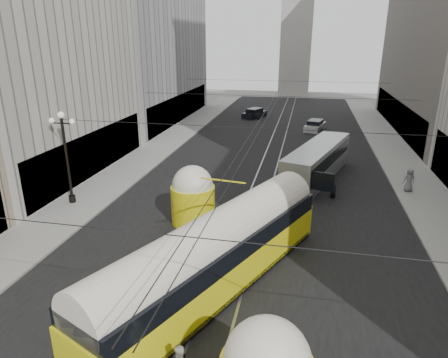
% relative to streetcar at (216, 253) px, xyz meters
% --- Properties ---
extents(road, '(20.00, 85.00, 0.02)m').
position_rel_streetcar_xyz_m(road, '(0.50, 22.15, -1.84)').
color(road, black).
rests_on(road, ground).
extents(sidewalk_left, '(4.00, 72.00, 0.15)m').
position_rel_streetcar_xyz_m(sidewalk_left, '(-11.50, 25.65, -1.77)').
color(sidewalk_left, gray).
rests_on(sidewalk_left, ground).
extents(sidewalk_right, '(4.00, 72.00, 0.15)m').
position_rel_streetcar_xyz_m(sidewalk_right, '(12.50, 25.65, -1.77)').
color(sidewalk_right, gray).
rests_on(sidewalk_right, ground).
extents(rail_left, '(0.12, 85.00, 0.04)m').
position_rel_streetcar_xyz_m(rail_left, '(-0.25, 22.15, -1.84)').
color(rail_left, gray).
rests_on(rail_left, ground).
extents(rail_right, '(0.12, 85.00, 0.04)m').
position_rel_streetcar_xyz_m(rail_right, '(1.25, 22.15, -1.84)').
color(rail_right, gray).
rests_on(rail_right, ground).
extents(building_left_far, '(12.60, 28.60, 28.60)m').
position_rel_streetcar_xyz_m(building_left_far, '(-19.49, 37.65, 12.47)').
color(building_left_far, '#999999').
rests_on(building_left_far, ground).
extents(distant_tower, '(6.00, 6.00, 31.36)m').
position_rel_streetcar_xyz_m(distant_tower, '(0.50, 69.65, 13.12)').
color(distant_tower, '#B2AFA8').
rests_on(distant_tower, ground).
extents(lamppost_left_mid, '(1.86, 0.44, 6.37)m').
position_rel_streetcar_xyz_m(lamppost_left_mid, '(-12.10, 7.65, 1.90)').
color(lamppost_left_mid, black).
rests_on(lamppost_left_mid, sidewalk_left).
extents(catenary, '(25.00, 72.00, 0.23)m').
position_rel_streetcar_xyz_m(catenary, '(0.62, 21.14, 4.04)').
color(catenary, black).
rests_on(catenary, ground).
extents(streetcar, '(8.71, 15.91, 3.77)m').
position_rel_streetcar_xyz_m(streetcar, '(0.00, 0.00, 0.00)').
color(streetcar, yellow).
rests_on(streetcar, ground).
extents(city_bus, '(5.63, 11.71, 2.87)m').
position_rel_streetcar_xyz_m(city_bus, '(4.68, 16.55, -0.27)').
color(city_bus, '#ACB0B1').
rests_on(city_bus, ground).
extents(sedan_white_far, '(2.81, 4.64, 1.37)m').
position_rel_streetcar_xyz_m(sedan_white_far, '(4.68, 35.24, -1.22)').
color(sedan_white_far, silver).
rests_on(sedan_white_far, ground).
extents(sedan_dark_far, '(3.39, 4.63, 1.35)m').
position_rel_streetcar_xyz_m(sedan_dark_far, '(-3.97, 42.47, -1.23)').
color(sedan_dark_far, black).
rests_on(sedan_dark_far, ground).
extents(pedestrian_sidewalk_right, '(0.96, 0.71, 1.78)m').
position_rel_streetcar_xyz_m(pedestrian_sidewalk_right, '(11.41, 14.78, -0.80)').
color(pedestrian_sidewalk_right, slate).
rests_on(pedestrian_sidewalk_right, sidewalk_right).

